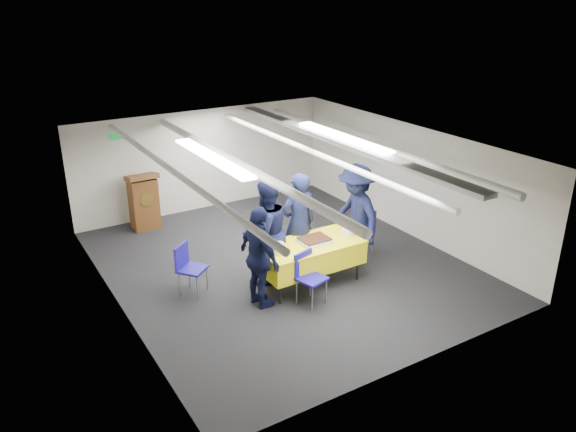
% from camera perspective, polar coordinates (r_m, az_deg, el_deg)
% --- Properties ---
extents(ground, '(7.00, 7.00, 0.00)m').
position_cam_1_polar(ground, '(10.51, -0.58, -4.96)').
color(ground, black).
rests_on(ground, ground).
extents(room_shell, '(6.00, 7.00, 2.30)m').
position_cam_1_polar(room_shell, '(10.20, -1.35, 5.17)').
color(room_shell, beige).
rests_on(room_shell, ground).
extents(serving_table, '(1.82, 0.90, 0.77)m').
position_cam_1_polar(serving_table, '(9.64, 2.23, -3.90)').
color(serving_table, black).
rests_on(serving_table, ground).
extents(sheet_cake, '(0.52, 0.40, 0.09)m').
position_cam_1_polar(sheet_cake, '(9.55, 2.70, -2.48)').
color(sheet_cake, white).
rests_on(sheet_cake, serving_table).
extents(plate_stack_left, '(0.23, 0.23, 0.17)m').
position_cam_1_polar(plate_stack_left, '(9.16, -0.97, -3.31)').
color(plate_stack_left, white).
rests_on(plate_stack_left, serving_table).
extents(plate_stack_right, '(0.21, 0.21, 0.17)m').
position_cam_1_polar(plate_stack_right, '(9.89, 6.12, -1.46)').
color(plate_stack_right, white).
rests_on(plate_stack_right, serving_table).
extents(podium, '(0.62, 0.53, 1.25)m').
position_cam_1_polar(podium, '(12.26, -14.45, 1.52)').
color(podium, brown).
rests_on(podium, ground).
extents(chair_near, '(0.51, 0.51, 0.87)m').
position_cam_1_polar(chair_near, '(9.10, 2.02, -5.76)').
color(chair_near, gray).
rests_on(chair_near, ground).
extents(chair_right, '(0.52, 0.52, 0.87)m').
position_cam_1_polar(chair_right, '(10.90, 7.66, -1.05)').
color(chair_right, gray).
rests_on(chair_right, ground).
extents(chair_left, '(0.59, 0.59, 0.87)m').
position_cam_1_polar(chair_left, '(9.51, -10.17, -4.82)').
color(chair_left, gray).
rests_on(chair_left, ground).
extents(sailor_a, '(0.71, 0.49, 1.87)m').
position_cam_1_polar(sailor_a, '(9.90, 1.05, -0.77)').
color(sailor_a, black).
rests_on(sailor_a, ground).
extents(sailor_b, '(0.99, 0.82, 1.85)m').
position_cam_1_polar(sailor_b, '(9.58, -2.26, -1.64)').
color(sailor_b, black).
rests_on(sailor_b, ground).
extents(sailor_c, '(0.49, 1.02, 1.69)m').
position_cam_1_polar(sailor_c, '(8.87, -2.89, -4.27)').
color(sailor_c, black).
rests_on(sailor_c, ground).
extents(sailor_d, '(0.80, 1.28, 1.90)m').
position_cam_1_polar(sailor_d, '(10.30, 6.89, 0.12)').
color(sailor_d, black).
rests_on(sailor_d, ground).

